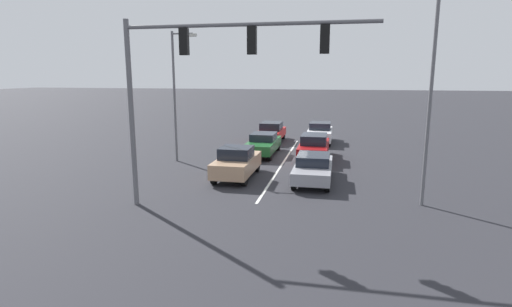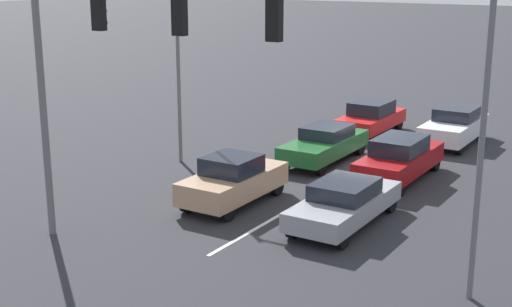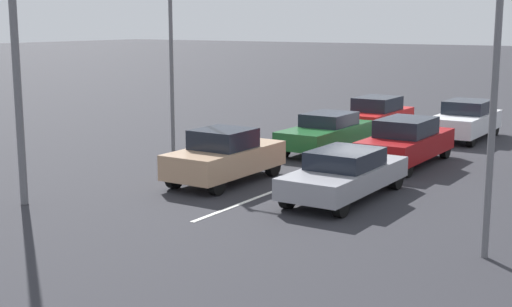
% 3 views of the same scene
% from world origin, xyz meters
% --- Properties ---
extents(ground_plane, '(240.00, 240.00, 0.00)m').
position_xyz_m(ground_plane, '(0.00, 0.00, 0.00)').
color(ground_plane, '#28282D').
extents(lane_stripe_left_divider, '(0.12, 15.91, 0.01)m').
position_xyz_m(lane_stripe_left_divider, '(0.00, 1.95, 0.01)').
color(lane_stripe_left_divider, silver).
rests_on(lane_stripe_left_divider, ground_plane).
extents(car_tan_midlane_front, '(1.74, 4.04, 1.59)m').
position_xyz_m(car_tan_midlane_front, '(1.83, 5.97, 0.78)').
color(car_tan_midlane_front, tan).
rests_on(car_tan_midlane_front, ground_plane).
extents(car_gray_leftlane_front, '(1.75, 4.61, 1.33)m').
position_xyz_m(car_gray_leftlane_front, '(-2.00, 5.83, 0.69)').
color(car_gray_leftlane_front, gray).
rests_on(car_gray_leftlane_front, ground_plane).
extents(car_darkgreen_midlane_second, '(1.73, 4.64, 1.40)m').
position_xyz_m(car_darkgreen_midlane_second, '(1.63, -0.12, 0.73)').
color(car_darkgreen_midlane_second, '#1E5928').
rests_on(car_darkgreen_midlane_second, ground_plane).
extents(car_maroon_leftlane_second, '(1.71, 4.71, 1.55)m').
position_xyz_m(car_maroon_leftlane_second, '(-1.70, 0.63, 0.78)').
color(car_maroon_leftlane_second, maroon).
rests_on(car_maroon_leftlane_second, ground_plane).
extents(car_red_midlane_third, '(1.76, 4.24, 1.50)m').
position_xyz_m(car_red_midlane_third, '(1.99, -5.47, 0.77)').
color(car_red_midlane_third, red).
rests_on(car_red_midlane_third, ground_plane).
extents(car_silver_leftlane_third, '(1.79, 4.44, 1.54)m').
position_xyz_m(car_silver_leftlane_third, '(-1.75, -5.69, 0.78)').
color(car_silver_leftlane_third, silver).
rests_on(car_silver_leftlane_third, ground_plane).
extents(traffic_signal_gantry, '(9.25, 0.37, 7.15)m').
position_xyz_m(traffic_signal_gantry, '(1.85, 10.89, 5.38)').
color(traffic_signal_gantry, slate).
rests_on(traffic_signal_gantry, ground_plane).
extents(street_lamp_right_shoulder, '(1.53, 0.24, 7.58)m').
position_xyz_m(street_lamp_right_shoulder, '(6.23, 2.84, 4.34)').
color(street_lamp_right_shoulder, slate).
rests_on(street_lamp_right_shoulder, ground_plane).
extents(street_lamp_left_shoulder, '(2.28, 0.24, 8.39)m').
position_xyz_m(street_lamp_left_shoulder, '(-6.26, 8.71, 4.86)').
color(street_lamp_left_shoulder, slate).
rests_on(street_lamp_left_shoulder, ground_plane).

